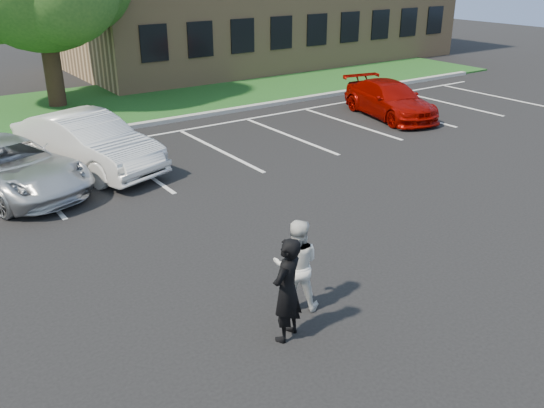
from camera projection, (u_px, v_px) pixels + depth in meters
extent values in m
plane|color=black|center=(302.00, 282.00, 10.78)|extent=(90.00, 90.00, 0.00)
cube|color=gray|center=(90.00, 133.00, 19.81)|extent=(40.00, 0.30, 0.15)
cube|color=#1A4B1C|center=(56.00, 111.00, 22.84)|extent=(44.00, 8.00, 0.08)
cube|color=silver|center=(36.00, 186.00, 15.34)|extent=(0.12, 5.20, 0.01)
cube|color=silver|center=(135.00, 166.00, 16.82)|extent=(0.12, 5.20, 0.01)
cube|color=silver|center=(219.00, 150.00, 18.29)|extent=(0.12, 5.20, 0.01)
cube|color=silver|center=(289.00, 136.00, 19.76)|extent=(0.12, 5.20, 0.01)
cube|color=silver|center=(350.00, 123.00, 21.23)|extent=(0.12, 5.20, 0.01)
cube|color=silver|center=(403.00, 113.00, 22.71)|extent=(0.12, 5.20, 0.01)
cube|color=silver|center=(450.00, 104.00, 24.18)|extent=(0.12, 5.20, 0.01)
cube|color=silver|center=(491.00, 95.00, 25.65)|extent=(0.12, 5.20, 0.01)
cube|color=silver|center=(143.00, 137.00, 19.59)|extent=(34.00, 0.12, 0.01)
cube|color=black|center=(154.00, 43.00, 25.26)|extent=(1.30, 0.06, 1.60)
cube|color=black|center=(200.00, 39.00, 26.47)|extent=(1.30, 0.06, 1.60)
cube|color=black|center=(243.00, 36.00, 27.68)|extent=(1.30, 0.06, 1.60)
cube|color=black|center=(281.00, 33.00, 28.89)|extent=(1.30, 0.06, 1.60)
cube|color=black|center=(317.00, 30.00, 30.10)|extent=(1.30, 0.06, 1.60)
cube|color=black|center=(350.00, 27.00, 31.31)|extent=(1.30, 0.06, 1.60)
cube|color=black|center=(380.00, 25.00, 32.52)|extent=(1.30, 0.06, 1.60)
cube|color=black|center=(409.00, 22.00, 33.73)|extent=(1.30, 0.06, 1.60)
cube|color=black|center=(435.00, 20.00, 34.94)|extent=(1.30, 0.06, 1.60)
cylinder|color=black|center=(53.00, 68.00, 23.01)|extent=(0.70, 0.70, 3.20)
imported|color=black|center=(287.00, 290.00, 8.88)|extent=(0.75, 0.65, 1.75)
imported|color=silver|center=(296.00, 265.00, 9.71)|extent=(1.02, 0.98, 1.65)
imported|color=#B8BBC0|center=(10.00, 167.00, 14.71)|extent=(3.71, 5.41, 1.38)
imported|color=silver|center=(87.00, 143.00, 16.21)|extent=(3.21, 5.22, 1.62)
imported|color=#930802|center=(390.00, 100.00, 21.92)|extent=(2.71, 4.84, 1.32)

